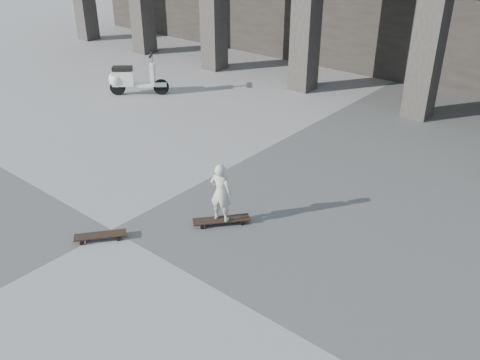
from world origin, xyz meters
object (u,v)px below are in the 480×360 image
Objects in this scene: skateboard_spare at (100,236)px; scooter at (128,79)px; longboard at (221,220)px; child at (221,192)px.

skateboard_spare is 0.56× the size of scooter.
scooter reaches higher than longboard.
child is at bearing 1.97° from skateboard_spare.
scooter is (-5.49, 5.13, 0.40)m from skateboard_spare.
longboard is at bearing -68.81° from scooter.
longboard is at bearing 30.45° from child.
child reaches higher than skateboard_spare.
scooter is (-6.70, 3.51, -0.14)m from child.
longboard is 0.54m from child.
skateboard_spare is 0.74× the size of child.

